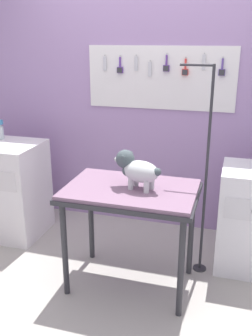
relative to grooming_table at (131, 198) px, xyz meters
The scene contains 7 objects.
ground 0.77m from the grooming_table, 123.99° to the right, with size 4.40×4.00×0.04m, color #AEA9A0.
rear_wall_panel 1.19m from the grooming_table, 95.69° to the left, with size 4.00×0.11×2.30m.
grooming_table is the anchor object (origin of this frame).
grooming_arm 0.61m from the grooming_table, 34.62° to the left, with size 0.30×0.11×1.66m.
dog 0.23m from the grooming_table, ahead, with size 0.37×0.23×0.27m.
counter_left 1.53m from the grooming_table, 161.69° to the left, with size 0.80×0.58×0.91m.
spray_bottle_tall 1.62m from the grooming_table, 157.36° to the left, with size 0.06×0.06×0.19m.
Camera 1 is at (0.81, -2.29, 1.84)m, focal length 40.80 mm.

